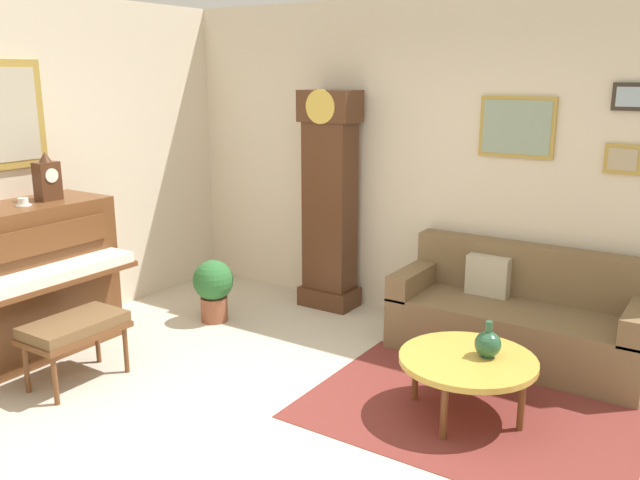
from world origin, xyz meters
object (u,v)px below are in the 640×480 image
object	(u,v)px
piano	(20,282)
teacup	(23,203)
grandfather_clock	(330,207)
piano_bench	(75,329)
potted_plant	(213,286)
green_jug	(488,344)
coffee_table	(468,362)
couch	(519,317)
mantel_clock	(47,178)

from	to	relation	value
piano	teacup	world-z (taller)	teacup
grandfather_clock	teacup	distance (m)	2.59
piano_bench	potted_plant	size ratio (longest dim) A/B	1.25
piano	green_jug	world-z (taller)	piano
coffee_table	teacup	world-z (taller)	teacup
green_jug	couch	bearing A→B (deg)	96.05
teacup	potted_plant	world-z (taller)	teacup
piano	green_jug	bearing A→B (deg)	18.14
couch	green_jug	distance (m)	1.07
piano	grandfather_clock	bearing A→B (deg)	59.45
green_jug	grandfather_clock	bearing A→B (deg)	148.49
piano_bench	mantel_clock	xyz separation A→B (m)	(-0.73, 0.39, 0.96)
coffee_table	couch	bearing A→B (deg)	90.69
couch	mantel_clock	distance (m)	3.84
piano_bench	couch	distance (m)	3.33
potted_plant	mantel_clock	bearing A→B (deg)	-123.85
piano	potted_plant	xyz separation A→B (m)	(0.71, 1.38, -0.28)
grandfather_clock	coffee_table	world-z (taller)	grandfather_clock
piano	teacup	bearing A→B (deg)	61.27
piano	couch	xyz separation A→B (m)	(3.21, 2.14, -0.29)
couch	potted_plant	bearing A→B (deg)	-163.13
grandfather_clock	green_jug	xyz separation A→B (m)	(1.97, -1.21, -0.48)
teacup	green_jug	xyz separation A→B (m)	(3.28, 1.01, -0.73)
coffee_table	potted_plant	xyz separation A→B (m)	(-2.52, 0.37, -0.05)
grandfather_clock	potted_plant	xyz separation A→B (m)	(-0.64, -0.91, -0.64)
potted_plant	grandfather_clock	bearing A→B (deg)	54.87
grandfather_clock	green_jug	bearing A→B (deg)	-31.51
couch	coffee_table	world-z (taller)	couch
piano	grandfather_clock	size ratio (longest dim) A/B	0.71
mantel_clock	potted_plant	bearing A→B (deg)	56.15
piano	mantel_clock	bearing A→B (deg)	89.63
piano_bench	green_jug	bearing A→B (deg)	24.07
grandfather_clock	mantel_clock	distance (m)	2.43
coffee_table	green_jug	xyz separation A→B (m)	(0.10, 0.08, 0.12)
piano_bench	potted_plant	bearing A→B (deg)	90.57
couch	mantel_clock	world-z (taller)	mantel_clock
piano_bench	green_jug	distance (m)	2.85
coffee_table	mantel_clock	xyz separation A→B (m)	(-3.23, -0.69, 1.00)
grandfather_clock	potted_plant	size ratio (longest dim) A/B	3.62
piano	piano_bench	world-z (taller)	piano
piano_bench	green_jug	world-z (taller)	green_jug
piano	grandfather_clock	distance (m)	2.69
piano_bench	grandfather_clock	world-z (taller)	grandfather_clock
teacup	green_jug	bearing A→B (deg)	17.16
couch	teacup	bearing A→B (deg)	-146.91
coffee_table	potted_plant	size ratio (longest dim) A/B	1.57
piano_bench	couch	world-z (taller)	couch
piano	potted_plant	bearing A→B (deg)	62.74
couch	potted_plant	distance (m)	2.61
teacup	couch	bearing A→B (deg)	33.09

